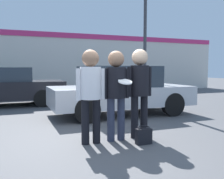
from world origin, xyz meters
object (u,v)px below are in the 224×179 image
street_lamp (151,15)px  handbag (144,136)px  person_left (91,87)px  parked_car_near (120,90)px  person_middle_with_frisbee (116,86)px  person_right (140,84)px

street_lamp → handbag: size_ratio=16.75×
person_left → parked_car_near: bearing=56.0°
person_middle_with_frisbee → handbag: size_ratio=5.30×
person_middle_with_frisbee → parked_car_near: (1.22, 2.57, -0.32)m
street_lamp → handbag: bearing=-121.6°
person_left → handbag: size_ratio=5.32×
person_middle_with_frisbee → street_lamp: 5.45m
street_lamp → handbag: street_lamp is taller
person_middle_with_frisbee → handbag: (0.39, -0.43, -0.92)m
person_left → person_middle_with_frisbee: (0.53, 0.02, -0.01)m
person_middle_with_frisbee → street_lamp: size_ratio=0.32×
person_left → person_middle_with_frisbee: person_left is taller
parked_car_near → street_lamp: size_ratio=0.77×
person_middle_with_frisbee → person_left: bearing=-177.6°
person_right → handbag: 1.06m
person_left → person_right: bearing=2.0°
person_right → parked_car_near: size_ratio=0.42×
street_lamp → handbag: (-2.63, -4.28, -3.30)m
person_middle_with_frisbee → street_lamp: bearing=51.9°
street_lamp → person_left: bearing=-132.5°
person_middle_with_frisbee → parked_car_near: size_ratio=0.41×
person_middle_with_frisbee → street_lamp: (3.02, 3.85, 2.38)m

